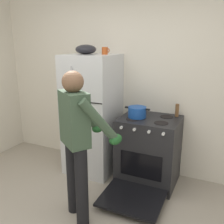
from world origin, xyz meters
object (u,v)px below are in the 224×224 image
object	(u,v)px
refrigerator	(92,115)
coffee_mug	(105,51)
person_cook	(78,135)
pepper_mill	(177,110)
red_pot	(137,112)
mixing_bowl	(86,49)
stove_range	(148,152)

from	to	relation	value
refrigerator	coffee_mug	size ratio (longest dim) A/B	15.10
person_cook	pepper_mill	size ratio (longest dim) A/B	9.59
pepper_mill	coffee_mug	bearing A→B (deg)	-171.19
person_cook	red_pot	world-z (taller)	person_cook
pepper_mill	refrigerator	bearing A→B (deg)	-170.12
red_pot	coffee_mug	bearing A→B (deg)	168.85
red_pot	coffee_mug	size ratio (longest dim) A/B	2.98
pepper_mill	mixing_bowl	xyz separation A→B (m)	(-1.23, -0.20, 0.76)
stove_range	coffee_mug	size ratio (longest dim) A/B	10.88
pepper_mill	stove_range	bearing A→B (deg)	-144.01
person_cook	pepper_mill	world-z (taller)	person_cook
refrigerator	person_cook	distance (m)	1.10
coffee_mug	mixing_bowl	bearing A→B (deg)	-169.22
stove_range	mixing_bowl	xyz separation A→B (m)	(-0.93, 0.02, 1.31)
pepper_mill	red_pot	bearing A→B (deg)	-151.48
stove_range	person_cook	distance (m)	1.20
person_cook	refrigerator	bearing A→B (deg)	111.77
person_cook	red_pot	bearing A→B (deg)	73.56
person_cook	red_pot	distance (m)	1.01
pepper_mill	mixing_bowl	distance (m)	1.46
refrigerator	stove_range	distance (m)	0.94
red_pot	pepper_mill	xyz separation A→B (m)	(0.46, 0.25, 0.01)
stove_range	mixing_bowl	distance (m)	1.61
person_cook	coffee_mug	bearing A→B (deg)	101.81
stove_range	red_pot	xyz separation A→B (m)	(-0.16, -0.03, 0.54)
coffee_mug	pepper_mill	size ratio (longest dim) A/B	0.67
refrigerator	red_pot	distance (m)	0.70
refrigerator	person_cook	world-z (taller)	refrigerator
coffee_mug	mixing_bowl	world-z (taller)	mixing_bowl
red_pot	mixing_bowl	size ratio (longest dim) A/B	1.18
person_cook	mixing_bowl	distance (m)	1.38
stove_range	pepper_mill	bearing A→B (deg)	35.99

